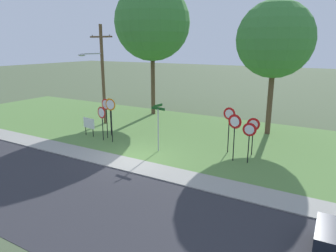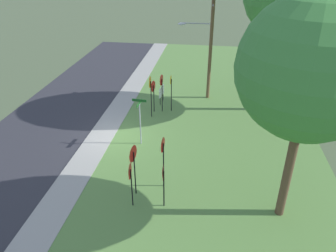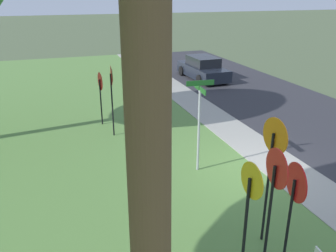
% 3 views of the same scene
% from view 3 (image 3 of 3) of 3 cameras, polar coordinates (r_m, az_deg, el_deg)
% --- Properties ---
extents(ground_plane, '(160.00, 160.00, 0.00)m').
position_cam_3_polar(ground_plane, '(11.44, 13.95, -6.64)').
color(ground_plane, '#4C5B3D').
extents(sidewalk_strip, '(44.00, 1.60, 0.06)m').
position_cam_3_polar(sidewalk_strip, '(11.85, 17.25, -5.82)').
color(sidewalk_strip, '#99968C').
rests_on(sidewalk_strip, ground_plane).
extents(grass_median, '(44.00, 12.00, 0.04)m').
position_cam_3_polar(grass_median, '(9.86, -17.69, -11.70)').
color(grass_median, '#567F3D').
rests_on(grass_median, ground_plane).
extents(stop_sign_near_left, '(0.75, 0.17, 2.24)m').
position_cam_3_polar(stop_sign_near_left, '(7.06, 19.65, -10.23)').
color(stop_sign_near_left, black).
rests_on(stop_sign_near_left, grass_median).
extents(stop_sign_near_right, '(0.63, 0.09, 2.59)m').
position_cam_3_polar(stop_sign_near_right, '(6.13, 12.89, -12.10)').
color(stop_sign_near_right, black).
rests_on(stop_sign_near_right, grass_median).
extents(stop_sign_far_left, '(0.72, 0.12, 2.66)m').
position_cam_3_polar(stop_sign_far_left, '(6.53, 16.68, -9.42)').
color(stop_sign_far_left, black).
rests_on(stop_sign_far_left, grass_median).
extents(stop_sign_far_center, '(0.75, 0.10, 2.84)m').
position_cam_3_polar(stop_sign_far_center, '(7.42, 16.47, -4.32)').
color(stop_sign_far_center, black).
rests_on(stop_sign_far_center, grass_median).
extents(yield_sign_near_left, '(0.72, 0.12, 2.66)m').
position_cam_3_polar(yield_sign_near_left, '(13.02, -9.02, 6.68)').
color(yield_sign_near_left, black).
rests_on(yield_sign_near_left, grass_median).
extents(yield_sign_near_right, '(0.72, 0.13, 2.16)m').
position_cam_3_polar(yield_sign_near_right, '(14.37, -10.79, 6.30)').
color(yield_sign_near_right, black).
rests_on(yield_sign_near_right, grass_median).
extents(yield_sign_far_left, '(0.72, 0.12, 2.20)m').
position_cam_3_polar(yield_sign_far_left, '(14.76, -5.66, 7.10)').
color(yield_sign_far_left, black).
rests_on(yield_sign_far_left, grass_median).
extents(yield_sign_far_right, '(0.77, 0.17, 2.57)m').
position_cam_3_polar(yield_sign_far_right, '(13.96, -4.75, 7.57)').
color(yield_sign_far_right, black).
rests_on(yield_sign_far_right, grass_median).
extents(street_name_post, '(0.96, 0.81, 2.80)m').
position_cam_3_polar(street_name_post, '(10.32, 5.03, 1.26)').
color(street_name_post, '#9EA0A8').
rests_on(street_name_post, grass_median).
extents(utility_pole, '(2.10, 2.47, 7.56)m').
position_cam_3_polar(utility_pole, '(2.01, 2.18, -9.35)').
color(utility_pole, brown).
rests_on(utility_pole, grass_median).
extents(parked_sedan_distant, '(4.37, 2.00, 1.39)m').
position_cam_3_polar(parked_sedan_distant, '(22.41, 5.62, 9.17)').
color(parked_sedan_distant, black).
rests_on(parked_sedan_distant, road_asphalt).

